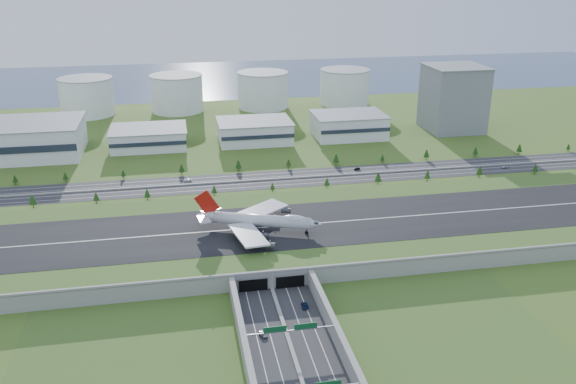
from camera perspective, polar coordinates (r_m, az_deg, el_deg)
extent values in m
plane|color=#3A551A|center=(325.39, -2.96, -4.69)|extent=(1200.00, 1200.00, 0.00)
cube|color=gray|center=(323.68, -2.97, -4.06)|extent=(520.00, 100.00, 8.00)
cube|color=#3D571E|center=(321.97, -2.99, -3.40)|extent=(520.00, 100.00, 0.16)
cube|color=black|center=(321.91, -2.99, -3.38)|extent=(520.00, 58.00, 0.12)
cube|color=silver|center=(321.88, -2.99, -3.36)|extent=(520.00, 0.90, 0.02)
cube|color=gray|center=(277.91, -1.57, -7.44)|extent=(520.00, 1.20, 1.20)
cube|color=#28282B|center=(232.34, 0.96, -16.33)|extent=(34.00, 120.00, 0.12)
cube|color=gray|center=(232.11, 0.96, -16.25)|extent=(1.60, 120.00, 0.90)
cube|color=gray|center=(235.70, -4.03, -14.58)|extent=(2.40, 100.00, 8.00)
cube|color=gray|center=(241.49, 4.83, -13.63)|extent=(2.40, 100.00, 8.00)
cube|color=black|center=(278.81, -3.28, -8.64)|extent=(13.00, 1.20, 6.00)
cube|color=black|center=(281.12, 0.20, -8.34)|extent=(13.00, 1.20, 6.00)
cylinder|color=gray|center=(239.98, -4.37, -14.01)|extent=(0.70, 0.70, 7.00)
cylinder|color=gray|center=(245.93, 4.69, -13.05)|extent=(0.70, 0.70, 7.00)
cube|color=gray|center=(240.15, 0.23, -12.84)|extent=(38.00, 0.50, 0.50)
cube|color=#0C4C23|center=(238.41, -1.22, -12.72)|extent=(9.00, 0.30, 2.40)
cube|color=#0C4C23|center=(240.32, 1.67, -12.42)|extent=(9.00, 0.30, 2.40)
cube|color=#0C4C23|center=(212.78, 3.77, -17.51)|extent=(9.00, 0.30, 2.40)
cube|color=#28282B|center=(412.48, -4.79, 0.96)|extent=(560.00, 36.00, 0.12)
cylinder|color=#3D2819|center=(399.51, -22.73, -1.15)|extent=(0.50, 0.50, 2.83)
cone|color=#17360E|center=(398.26, -22.80, -0.67)|extent=(4.40, 4.40, 5.66)
cylinder|color=#3D2819|center=(393.07, -17.47, -0.83)|extent=(0.50, 0.50, 2.45)
cone|color=#17360E|center=(391.96, -17.52, -0.41)|extent=(3.81, 3.81, 4.90)
cylinder|color=#3D2819|center=(390.25, -13.01, -0.54)|extent=(0.50, 0.50, 2.49)
cone|color=#17360E|center=(389.12, -13.05, -0.10)|extent=(3.87, 3.87, 4.98)
cylinder|color=#3D2819|center=(390.31, -6.91, -0.14)|extent=(0.50, 0.50, 2.28)
cone|color=#17360E|center=(389.28, -6.93, 0.26)|extent=(3.55, 3.55, 4.56)
cylinder|color=#3D2819|center=(394.18, -1.46, 0.20)|extent=(0.50, 0.50, 2.02)
cone|color=#17360E|center=(393.27, -1.46, 0.55)|extent=(3.14, 3.14, 4.04)
cylinder|color=#3D2819|center=(401.11, 3.65, 0.57)|extent=(0.50, 0.50, 2.36)
cone|color=#17360E|center=(400.07, 3.66, 0.97)|extent=(3.67, 3.67, 4.72)
cylinder|color=#3D2819|center=(410.76, 8.42, 0.92)|extent=(0.50, 0.50, 2.95)
cone|color=#17360E|center=(409.50, 8.45, 1.41)|extent=(4.58, 4.58, 5.89)
cylinder|color=#3D2819|center=(423.14, 12.89, 1.19)|extent=(0.50, 0.50, 2.61)
cone|color=#17360E|center=(422.05, 12.93, 1.61)|extent=(4.07, 4.07, 5.23)
cylinder|color=#3D2819|center=(439.31, 17.46, 1.49)|extent=(0.50, 0.50, 2.93)
cone|color=#17360E|center=(438.14, 17.51, 1.95)|extent=(4.55, 4.55, 5.85)
cylinder|color=#3D2819|center=(460.31, 22.09, 1.74)|extent=(0.50, 0.50, 2.39)
cone|color=#17360E|center=(459.39, 22.14, 2.10)|extent=(3.71, 3.71, 4.77)
cylinder|color=#3D2819|center=(444.33, -24.13, 0.77)|extent=(0.50, 0.50, 2.37)
cone|color=#17360E|center=(443.39, -24.19, 1.14)|extent=(3.69, 3.69, 4.75)
cylinder|color=#3D2819|center=(437.68, -20.08, 1.06)|extent=(0.50, 0.50, 2.37)
cone|color=#17360E|center=(436.73, -20.12, 1.43)|extent=(3.68, 3.68, 4.73)
cylinder|color=#3D2819|center=(432.79, -15.14, 1.39)|extent=(0.50, 0.50, 2.08)
cone|color=#17360E|center=(431.94, -15.17, 1.72)|extent=(3.24, 3.24, 4.16)
cylinder|color=#3D2819|center=(431.04, -9.91, 1.78)|extent=(0.50, 0.50, 2.70)
cone|color=#17360E|center=(429.94, -9.94, 2.22)|extent=(4.19, 4.19, 5.39)
cylinder|color=#3D2819|center=(432.99, -4.66, 2.14)|extent=(0.50, 0.50, 2.92)
cone|color=#17360E|center=(431.80, -4.67, 2.61)|extent=(4.54, 4.54, 5.84)
cylinder|color=#3D2819|center=(438.02, 0.05, 2.40)|extent=(0.50, 0.50, 2.34)
cone|color=#17360E|center=(437.07, 0.05, 2.77)|extent=(3.65, 3.65, 4.69)
cylinder|color=#3D2819|center=(445.50, 4.51, 2.70)|extent=(0.50, 0.50, 3.02)
cone|color=#17360E|center=(444.31, 4.52, 3.17)|extent=(4.69, 4.69, 6.03)
cylinder|color=#3D2819|center=(455.88, 8.81, 2.88)|extent=(0.50, 0.50, 2.09)
cone|color=#17360E|center=(455.07, 8.83, 3.20)|extent=(3.25, 3.25, 4.18)
cylinder|color=#3D2819|center=(468.10, 12.80, 3.12)|extent=(0.50, 0.50, 2.80)
cone|color=#17360E|center=(467.05, 12.84, 3.54)|extent=(4.35, 4.35, 5.59)
cylinder|color=#3D2819|center=(484.91, 17.11, 3.32)|extent=(0.50, 0.50, 2.68)
cone|color=#17360E|center=(483.93, 17.15, 3.71)|extent=(4.17, 4.17, 5.37)
cylinder|color=#3D2819|center=(502.56, 20.79, 3.49)|extent=(0.50, 0.50, 2.77)
cone|color=#17360E|center=(501.59, 20.84, 3.87)|extent=(4.31, 4.31, 5.54)
cylinder|color=#3D2819|center=(525.48, 24.72, 3.60)|extent=(0.50, 0.50, 2.02)
cone|color=#17360E|center=(524.80, 24.76, 3.87)|extent=(3.14, 3.14, 4.04)
cube|color=white|center=(499.47, -12.89, 4.97)|extent=(58.00, 42.00, 15.00)
cube|color=white|center=(502.68, -3.15, 5.70)|extent=(58.00, 42.00, 17.00)
cube|color=white|center=(518.56, 5.69, 6.22)|extent=(58.00, 42.00, 19.00)
cube|color=gray|center=(552.74, 15.22, 8.43)|extent=(46.00, 46.00, 55.00)
cylinder|color=white|center=(618.81, -18.31, 8.44)|extent=(50.00, 50.00, 35.00)
cylinder|color=white|center=(613.36, -10.35, 9.06)|extent=(50.00, 50.00, 35.00)
cylinder|color=white|center=(619.64, -2.37, 9.49)|extent=(50.00, 50.00, 35.00)
cylinder|color=white|center=(637.29, 5.32, 9.75)|extent=(50.00, 50.00, 35.00)
cube|color=#3A4E6F|center=(784.50, -7.90, 10.46)|extent=(1200.00, 260.00, 0.06)
cylinder|color=silver|center=(317.02, -2.70, -2.65)|extent=(52.66, 24.78, 6.17)
cone|color=silver|center=(312.42, 2.49, -3.02)|extent=(9.38, 8.49, 6.17)
cone|color=silver|center=(324.00, -7.70, -2.22)|extent=(11.19, 9.16, 6.17)
ellipsoid|color=silver|center=(312.91, 0.57, -2.51)|extent=(13.99, 9.13, 3.79)
cube|color=silver|center=(303.31, -3.72, -4.01)|extent=(18.00, 30.81, 1.52)
cube|color=silver|center=(332.48, -2.42, -1.67)|extent=(30.59, 27.52, 1.52)
cylinder|color=#38383D|center=(307.10, -2.32, -4.09)|extent=(5.71, 4.47, 2.89)
cylinder|color=#38383D|center=(296.69, -1.68, -5.03)|extent=(5.71, 4.47, 2.89)
cylinder|color=#38383D|center=(327.73, -1.47, -2.40)|extent=(5.71, 4.47, 2.89)
cylinder|color=#38383D|center=(336.33, -0.18, -1.76)|extent=(5.71, 4.47, 2.89)
cube|color=silver|center=(317.96, -7.88, -2.54)|extent=(7.43, 11.40, 0.58)
cube|color=silver|center=(328.92, -7.23, -1.68)|extent=(11.86, 11.19, 0.58)
cube|color=#AE160C|center=(320.93, -7.60, -1.03)|extent=(13.16, 5.65, 14.44)
cylinder|color=black|center=(314.99, 1.75, -3.81)|extent=(1.83, 0.67, 1.83)
cylinder|color=black|center=(317.16, -3.49, -3.66)|extent=(1.83, 0.67, 1.83)
cylinder|color=black|center=(322.62, -3.24, -3.21)|extent=(1.83, 0.67, 1.83)
cylinder|color=black|center=(318.46, -4.50, -3.58)|extent=(1.83, 0.67, 1.83)
cylinder|color=black|center=(323.90, -4.24, -3.13)|extent=(1.83, 0.67, 1.83)
imported|color=#9D9DA1|center=(249.52, -2.35, -13.14)|extent=(3.72, 5.45, 1.72)
imported|color=#0E1E47|center=(267.68, 1.57, -10.55)|extent=(3.03, 5.91, 1.60)
imported|color=black|center=(436.88, 6.48, 2.17)|extent=(5.03, 3.48, 1.57)
imported|color=silver|center=(465.42, 19.65, 2.23)|extent=(5.94, 3.65, 1.54)
imported|color=white|center=(416.81, -9.38, 1.09)|extent=(6.14, 3.31, 1.69)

